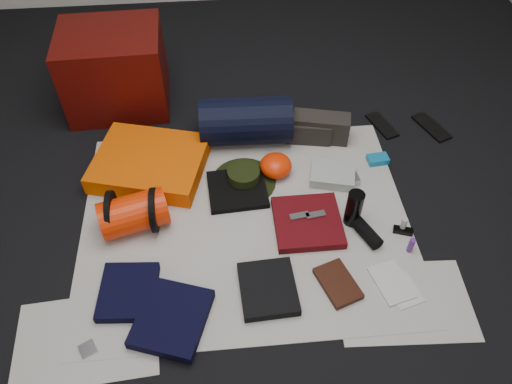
{
  "coord_description": "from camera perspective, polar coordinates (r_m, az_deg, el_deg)",
  "views": [
    {
      "loc": [
        -0.09,
        -1.52,
        1.94
      ],
      "look_at": [
        0.06,
        0.1,
        0.1
      ],
      "focal_mm": 35.0,
      "sensor_mm": 36.0,
      "label": 1
    }
  ],
  "objects": [
    {
      "name": "floor",
      "position": [
        2.47,
        -1.16,
        -3.59
      ],
      "size": [
        4.5,
        4.5,
        0.02
      ],
      "primitive_type": "cube",
      "color": "black",
      "rests_on": "ground"
    },
    {
      "name": "newspaper_mat",
      "position": [
        2.46,
        -1.16,
        -3.4
      ],
      "size": [
        1.6,
        1.3,
        0.01
      ],
      "primitive_type": "cube",
      "color": "silver",
      "rests_on": "floor"
    },
    {
      "name": "newspaper_sheet_front_left",
      "position": [
        2.25,
        -18.74,
        -15.57
      ],
      "size": [
        0.61,
        0.44,
        0.0
      ],
      "primitive_type": "cube",
      "rotation": [
        0.0,
        0.0,
        0.07
      ],
      "color": "silver",
      "rests_on": "floor"
    },
    {
      "name": "newspaper_sheet_front_right",
      "position": [
        2.31,
        16.51,
        -11.87
      ],
      "size": [
        0.6,
        0.43,
        0.0
      ],
      "primitive_type": "cube",
      "rotation": [
        0.0,
        0.0,
        -0.05
      ],
      "color": "silver",
      "rests_on": "floor"
    },
    {
      "name": "red_cabinet",
      "position": [
        3.11,
        -15.83,
        13.28
      ],
      "size": [
        0.59,
        0.49,
        0.48
      ],
      "primitive_type": "cube",
      "rotation": [
        0.0,
        0.0,
        0.03
      ],
      "color": "#490805",
      "rests_on": "floor"
    },
    {
      "name": "sleeping_pad",
      "position": [
        2.72,
        -12.02,
        3.25
      ],
      "size": [
        0.66,
        0.59,
        0.1
      ],
      "primitive_type": "cube",
      "rotation": [
        0.0,
        0.0,
        -0.27
      ],
      "color": "#EF5502",
      "rests_on": "newspaper_mat"
    },
    {
      "name": "stuff_sack",
      "position": [
        2.44,
        -13.82,
        -2.41
      ],
      "size": [
        0.35,
        0.26,
        0.19
      ],
      "primitive_type": "cylinder",
      "rotation": [
        0.0,
        1.57,
        0.27
      ],
      "color": "red",
      "rests_on": "newspaper_mat"
    },
    {
      "name": "sack_strap_left",
      "position": [
        2.45,
        -16.18,
        -2.32
      ],
      "size": [
        0.02,
        0.22,
        0.22
      ],
      "primitive_type": "cylinder",
      "rotation": [
        0.0,
        1.57,
        0.0
      ],
      "color": "black",
      "rests_on": "newspaper_mat"
    },
    {
      "name": "sack_strap_right",
      "position": [
        2.41,
        -11.55,
        -2.04
      ],
      "size": [
        0.03,
        0.22,
        0.22
      ],
      "primitive_type": "cylinder",
      "rotation": [
        0.0,
        1.57,
        0.0
      ],
      "color": "black",
      "rests_on": "newspaper_mat"
    },
    {
      "name": "navy_duffel",
      "position": [
        2.79,
        -1.18,
        8.12
      ],
      "size": [
        0.51,
        0.28,
        0.26
      ],
      "primitive_type": "cylinder",
      "rotation": [
        0.0,
        1.57,
        -0.03
      ],
      "color": "black",
      "rests_on": "newspaper_mat"
    },
    {
      "name": "boonie_brim",
      "position": [
        2.63,
        -1.41,
        1.25
      ],
      "size": [
        0.39,
        0.39,
        0.01
      ],
      "primitive_type": "cylinder",
      "rotation": [
        0.0,
        0.0,
        0.16
      ],
      "color": "black",
      "rests_on": "newspaper_mat"
    },
    {
      "name": "boonie_crown",
      "position": [
        2.6,
        -1.42,
        1.88
      ],
      "size": [
        0.17,
        0.17,
        0.07
      ],
      "primitive_type": "cylinder",
      "color": "black",
      "rests_on": "boonie_brim"
    },
    {
      "name": "hiking_boot_left",
      "position": [
        2.84,
        6.04,
        6.87
      ],
      "size": [
        0.27,
        0.14,
        0.13
      ],
      "primitive_type": "cube",
      "rotation": [
        0.0,
        0.0,
        -0.18
      ],
      "color": "#292520",
      "rests_on": "newspaper_mat"
    },
    {
      "name": "hiking_boot_right",
      "position": [
        2.85,
        7.42,
        7.34
      ],
      "size": [
        0.33,
        0.19,
        0.16
      ],
      "primitive_type": "cube",
      "rotation": [
        0.0,
        0.0,
        -0.23
      ],
      "color": "#292520",
      "rests_on": "newspaper_mat"
    },
    {
      "name": "flip_flop_left",
      "position": [
        3.05,
        14.19,
        7.41
      ],
      "size": [
        0.16,
        0.25,
        0.01
      ],
      "primitive_type": "cube",
      "rotation": [
        0.0,
        0.0,
        0.33
      ],
      "color": "black",
      "rests_on": "floor"
    },
    {
      "name": "flip_flop_right",
      "position": [
        3.12,
        19.4,
        7.02
      ],
      "size": [
        0.18,
        0.27,
        0.01
      ],
      "primitive_type": "cube",
      "rotation": [
        0.0,
        0.0,
        0.38
      ],
      "color": "black",
      "rests_on": "floor"
    },
    {
      "name": "trousers_navy_a",
      "position": [
        2.28,
        -14.39,
        -10.99
      ],
      "size": [
        0.26,
        0.3,
        0.04
      ],
      "primitive_type": "cube",
      "rotation": [
        0.0,
        0.0,
        -0.08
      ],
      "color": "black",
      "rests_on": "newspaper_mat"
    },
    {
      "name": "trousers_navy_b",
      "position": [
        2.18,
        -9.59,
        -14.06
      ],
      "size": [
        0.37,
        0.39,
        0.05
      ],
      "primitive_type": "cube",
      "rotation": [
        0.0,
        0.0,
        -0.33
      ],
      "color": "black",
      "rests_on": "newspaper_mat"
    },
    {
      "name": "trousers_charcoal",
      "position": [
        2.22,
        1.38,
        -10.99
      ],
      "size": [
        0.26,
        0.29,
        0.04
      ],
      "primitive_type": "cube",
      "rotation": [
        0.0,
        0.0,
        0.05
      ],
      "color": "black",
      "rests_on": "newspaper_mat"
    },
    {
      "name": "black_tshirt",
      "position": [
        2.58,
        -2.15,
        0.29
      ],
      "size": [
        0.31,
        0.3,
        0.03
      ],
      "primitive_type": "cube",
      "rotation": [
        0.0,
        0.0,
        0.06
      ],
      "color": "black",
      "rests_on": "newspaper_mat"
    },
    {
      "name": "red_shirt",
      "position": [
        2.44,
        5.92,
        -3.46
      ],
      "size": [
        0.32,
        0.32,
        0.04
      ],
      "primitive_type": "cube",
      "rotation": [
        0.0,
        0.0,
        0.0
      ],
      "color": "#50080D",
      "rests_on": "newspaper_mat"
    },
    {
      "name": "orange_stuff_sack",
      "position": [
        2.64,
        2.27,
        3.04
      ],
      "size": [
        0.18,
        0.18,
        0.11
      ],
      "primitive_type": "ellipsoid",
      "rotation": [
        0.0,
        0.0,
        0.07
      ],
      "color": "red",
      "rests_on": "newspaper_mat"
    },
    {
      "name": "first_aid_pouch",
      "position": [
        2.66,
        8.73,
        1.91
      ],
      "size": [
        0.26,
        0.22,
        0.06
      ],
      "primitive_type": "cube",
      "rotation": [
        0.0,
        0.0,
        -0.24
      ],
      "color": "#97A097",
      "rests_on": "newspaper_mat"
    },
    {
      "name": "water_bottle",
      "position": [
        2.43,
        11.13,
        -1.83
      ],
      "size": [
        0.1,
        0.1,
        0.2
      ],
      "primitive_type": "cylinder",
      "rotation": [
        0.0,
        0.0,
        -0.32
      ],
      "color": "black",
      "rests_on": "newspaper_mat"
    },
    {
      "name": "speaker",
      "position": [
        2.43,
        12.55,
        -4.57
      ],
      "size": [
        0.13,
        0.18,
        0.07
      ],
      "primitive_type": "cylinder",
      "rotation": [
        1.57,
        0.0,
        0.43
      ],
      "color": "black",
      "rests_on": "newspaper_mat"
    },
    {
      "name": "compact_camera",
      "position": [
        2.65,
        10.51,
        1.29
      ],
      "size": [
        0.12,
        0.08,
        0.04
      ],
      "primitive_type": "cube",
      "rotation": [
        0.0,
        0.0,
        0.15
      ],
      "color": "#A7A7AC",
      "rests_on": "newspaper_mat"
    },
    {
      "name": "cyan_case",
      "position": [
        2.81,
        13.74,
        3.65
      ],
      "size": [
        0.12,
        0.08,
        0.04
      ],
      "primitive_type": "cube",
      "rotation": [
        0.0,
        0.0,
        0.1
      ],
      "color": "#0F6A9A",
      "rests_on": "newspaper_mat"
    },
    {
      "name": "toiletry_purple",
      "position": [
        2.43,
        17.29,
        -5.84
      ],
      "size": [
        0.03,
        0.03,
        0.08
      ],
      "primitive_type": "cylinder",
      "rotation": [
        0.0,
        0.0,
        0.04
      ],
      "color": "#57267C",
      "rests_on": "newspaper_mat"
    },
    {
      "name": "toiletry_clear",
      "position": [
        2.5,
        16.51,
        -3.62
      ],
      "size": [
        0.04,
        0.04,
        0.08
      ],
      "primitive_type": "cylinder",
      "rotation": [
        0.0,
        0.0,
        -0.34
      ],
      "color": "#A2A7A2",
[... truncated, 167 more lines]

